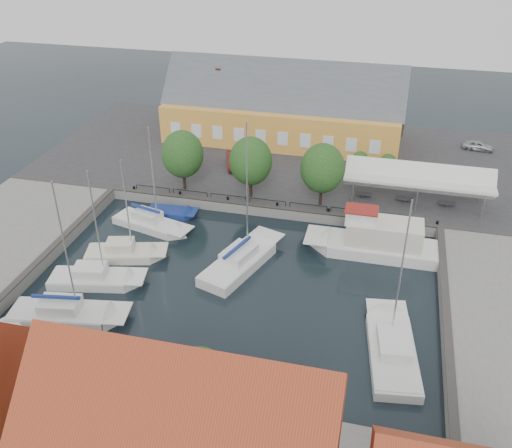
{
  "coord_description": "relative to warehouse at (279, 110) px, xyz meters",
  "views": [
    {
      "loc": [
        10.53,
        -37.1,
        27.59
      ],
      "look_at": [
        0.0,
        6.0,
        1.5
      ],
      "focal_mm": 40.0,
      "sensor_mm": 36.0,
      "label": 1
    }
  ],
  "objects": [
    {
      "name": "car_silver",
      "position": [
        23.73,
        1.43,
        -2.83
      ],
      "size": [
        3.64,
        1.86,
        1.19
      ],
      "primitive_type": "imported",
      "rotation": [
        0.0,
        0.0,
        1.44
      ],
      "color": "#A0A2A7",
      "rests_on": "north_quay"
    },
    {
      "name": "ground",
      "position": [
        2.6,
        -28.36,
        -4.43
      ],
      "size": [
        140.0,
        140.0,
        0.0
      ],
      "primitive_type": "plane",
      "color": "black",
      "rests_on": "ground"
    },
    {
      "name": "quay_edge_fittings",
      "position": [
        2.62,
        -23.61,
        -3.37
      ],
      "size": [
        56.0,
        24.72,
        0.4
      ],
      "color": "#383533",
      "rests_on": "north_quay"
    },
    {
      "name": "west_boat_c",
      "position": [
        -8.4,
        -32.15,
        -4.17
      ],
      "size": [
        8.09,
        3.95,
        10.65
      ],
      "color": "silver",
      "rests_on": "ground"
    },
    {
      "name": "tent_canopy",
      "position": [
        16.6,
        -13.86,
        -0.74
      ],
      "size": [
        14.0,
        4.0,
        2.83
      ],
      "color": "silver",
      "rests_on": "north_quay"
    },
    {
      "name": "west_boat_b",
      "position": [
        -7.73,
        -28.11,
        -4.17
      ],
      "size": [
        7.34,
        4.08,
        9.82
      ],
      "color": "beige",
      "rests_on": "ground"
    },
    {
      "name": "center_sailboat",
      "position": [
        2.44,
        -26.96,
        -4.06
      ],
      "size": [
        5.74,
        9.92,
        13.14
      ],
      "color": "silver",
      "rests_on": "ground"
    },
    {
      "name": "west_boat_d",
      "position": [
        -8.4,
        -36.7,
        -4.16
      ],
      "size": [
        9.3,
        4.13,
        11.98
      ],
      "color": "silver",
      "rests_on": "ground"
    },
    {
      "name": "launch_sw",
      "position": [
        -10.67,
        -39.98,
        -4.34
      ],
      "size": [
        5.68,
        4.47,
        0.98
      ],
      "color": "silver",
      "rests_on": "ground"
    },
    {
      "name": "trawler",
      "position": [
        13.37,
        -22.23,
        -3.41
      ],
      "size": [
        11.67,
        3.54,
        5.0
      ],
      "color": "silver",
      "rests_on": "ground"
    },
    {
      "name": "warehouse",
      "position": [
        0.0,
        0.0,
        0.0
      ],
      "size": [
        28.56,
        14.0,
        9.55
      ],
      "color": "gold",
      "rests_on": "north_quay"
    },
    {
      "name": "launch_nw",
      "position": [
        -6.57,
        -20.02,
        -4.34
      ],
      "size": [
        5.14,
        2.2,
        0.88
      ],
      "color": "navy",
      "rests_on": "ground"
    },
    {
      "name": "north_quay",
      "position": [
        2.6,
        -5.36,
        -3.93
      ],
      "size": [
        56.0,
        26.0,
        1.0
      ],
      "primitive_type": "cube",
      "color": "#2D2D30",
      "rests_on": "ground"
    },
    {
      "name": "east_boat_c",
      "position": [
        15.23,
        -34.78,
        -4.17
      ],
      "size": [
        4.27,
        9.88,
        12.09
      ],
      "color": "silver",
      "rests_on": "ground"
    },
    {
      "name": "west_boat_a",
      "position": [
        -7.47,
        -22.88,
        -4.16
      ],
      "size": [
        8.33,
        4.3,
        10.81
      ],
      "color": "silver",
      "rests_on": "ground"
    },
    {
      "name": "quay_trees",
      "position": [
        0.6,
        -16.36,
        0.45
      ],
      "size": [
        18.2,
        4.2,
        6.3
      ],
      "color": "black",
      "rests_on": "north_quay"
    },
    {
      "name": "car_red",
      "position": [
        -2.99,
        -9.76,
        -2.7
      ],
      "size": [
        2.92,
        4.71,
        1.47
      ],
      "primitive_type": "imported",
      "rotation": [
        0.0,
        0.0,
        0.33
      ],
      "color": "maroon",
      "rests_on": "north_quay"
    }
  ]
}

